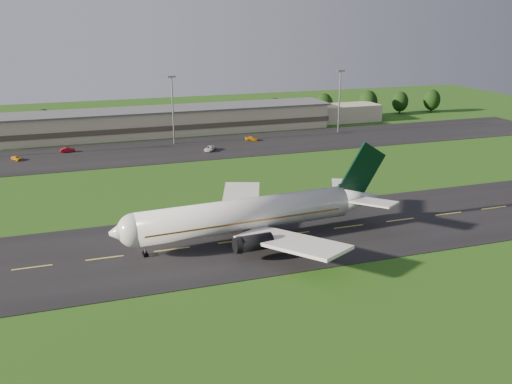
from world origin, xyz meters
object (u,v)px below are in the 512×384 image
object	(u,v)px
light_mast_centre	(173,102)
service_vehicle_d	(252,139)
service_vehicle_b	(68,150)
light_mast_east	(340,94)
airliner	(249,215)
service_vehicle_a	(16,158)
service_vehicle_c	(210,148)
terminal	(169,121)

from	to	relation	value
light_mast_centre	service_vehicle_d	xyz separation A→B (m)	(23.66, -3.45, -12.01)
service_vehicle_b	light_mast_east	bearing A→B (deg)	-96.03
airliner	light_mast_east	distance (m)	98.69
light_mast_centre	service_vehicle_a	bearing A→B (deg)	-171.50
service_vehicle_a	service_vehicle_c	size ratio (longest dim) A/B	0.73
light_mast_centre	light_mast_east	distance (m)	55.00
airliner	service_vehicle_b	xyz separation A→B (m)	(-28.52, 78.73, -3.89)
service_vehicle_c	light_mast_centre	bearing A→B (deg)	154.89
terminal	service_vehicle_a	distance (m)	51.02
airliner	service_vehicle_c	bearing A→B (deg)	77.33
service_vehicle_b	terminal	bearing A→B (deg)	-68.48
airliner	service_vehicle_d	world-z (taller)	airliner
airliner	light_mast_centre	distance (m)	80.38
terminal	service_vehicle_b	size ratio (longest dim) A/B	35.82
airliner	light_mast_east	bearing A→B (deg)	50.29
terminal	service_vehicle_a	world-z (taller)	terminal
service_vehicle_c	service_vehicle_a	bearing A→B (deg)	-153.79
service_vehicle_d	light_mast_centre	bearing A→B (deg)	104.48
service_vehicle_d	service_vehicle_c	bearing A→B (deg)	142.68
terminal	service_vehicle_c	size ratio (longest dim) A/B	29.23
service_vehicle_c	service_vehicle_d	size ratio (longest dim) A/B	1.15
airliner	service_vehicle_b	distance (m)	83.82
service_vehicle_b	service_vehicle_c	distance (m)	40.33
light_mast_east	service_vehicle_a	distance (m)	100.08
service_vehicle_b	service_vehicle_d	size ratio (longest dim) A/B	0.94
light_mast_centre	service_vehicle_c	xyz separation A→B (m)	(7.88, -12.52, -11.95)
terminal	service_vehicle_c	distance (m)	29.60
service_vehicle_c	airliner	bearing A→B (deg)	-65.89
airliner	service_vehicle_a	distance (m)	84.52
light_mast_east	airliner	bearing A→B (deg)	-125.64
service_vehicle_c	light_mast_east	bearing A→B (deg)	47.59
service_vehicle_d	terminal	bearing A→B (deg)	71.36
light_mast_east	service_vehicle_c	distance (m)	50.20
airliner	service_vehicle_d	size ratio (longest dim) A/B	11.92
terminal	service_vehicle_c	world-z (taller)	terminal
service_vehicle_a	service_vehicle_c	distance (m)	52.35
airliner	terminal	distance (m)	96.20
light_mast_centre	service_vehicle_c	world-z (taller)	light_mast_centre
light_mast_centre	service_vehicle_b	distance (m)	33.10
airliner	light_mast_east	xyz separation A→B (m)	(57.32, 79.94, 8.08)
airliner	service_vehicle_b	world-z (taller)	airliner
service_vehicle_a	terminal	bearing A→B (deg)	-6.96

